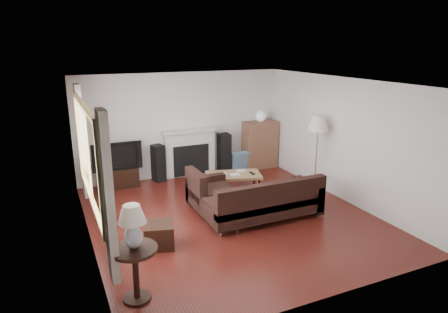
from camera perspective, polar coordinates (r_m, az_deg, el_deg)
name	(u,v)px	position (r m, az deg, el deg)	size (l,w,h in m)	color
room	(231,153)	(7.15, 0.99, 0.55)	(5.10, 5.60, 2.54)	#4F1711
window	(88,154)	(6.26, -18.89, 0.28)	(0.12, 2.74, 1.54)	olive
curtain_near	(108,198)	(4.87, -16.22, -5.76)	(0.10, 0.35, 2.10)	beige
curtain_far	(82,142)	(7.77, -19.62, 2.00)	(0.10, 0.35, 2.10)	beige
fireplace	(190,153)	(9.74, -4.88, 0.57)	(1.40, 0.26, 1.15)	white
tv_stand	(118,178)	(9.30, -14.91, -2.96)	(0.88, 0.40, 0.44)	black
television	(116,155)	(9.15, -15.15, 0.19)	(1.08, 0.14, 0.62)	black
speaker_left	(158,163)	(9.47, -9.37, -0.93)	(0.24, 0.29, 0.87)	black
speaker_right	(224,153)	(10.00, 0.03, 0.53)	(0.27, 0.33, 0.98)	black
bookshelf	(260,145)	(10.38, 5.18, 1.70)	(0.88, 0.42, 1.21)	brown
globe_lamp	(261,116)	(10.22, 5.28, 5.73)	(0.27, 0.27, 0.27)	white
sectional_sofa	(263,200)	(7.38, 5.62, -6.16)	(2.35, 1.72, 0.76)	black
coffee_table	(233,184)	(8.60, 1.34, -3.91)	(1.16, 0.63, 0.45)	olive
footstool	(159,235)	(6.56, -9.23, -11.02)	(0.46, 0.46, 0.39)	black
floor_lamp	(316,155)	(8.73, 13.06, 0.23)	(0.44, 0.44, 1.69)	#AE753C
side_table	(136,274)	(5.32, -12.49, -16.05)	(0.58, 0.58, 0.72)	black
table_lamp	(133,227)	(5.01, -12.93, -9.81)	(0.34, 0.34, 0.56)	silver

